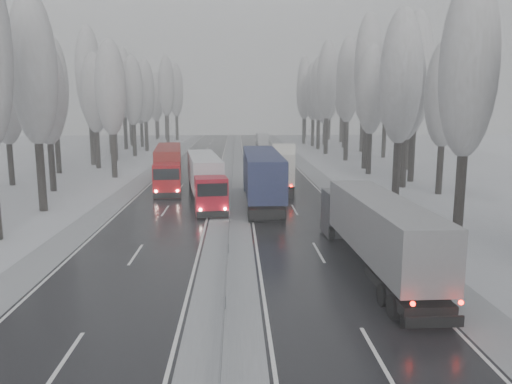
{
  "coord_description": "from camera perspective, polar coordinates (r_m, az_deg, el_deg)",
  "views": [
    {
      "loc": [
        0.52,
        -15.66,
        8.38
      ],
      "look_at": [
        1.94,
        20.05,
        2.2
      ],
      "focal_mm": 35.0,
      "sensor_mm": 36.0,
      "label": 1
    }
  ],
  "objects": [
    {
      "name": "tree_38",
      "position": [
        133.67,
        5.66,
        11.14
      ],
      "size": [
        3.6,
        3.6,
        17.97
      ],
      "color": "black",
      "rests_on": "ground"
    },
    {
      "name": "tree_71",
      "position": [
        101.28,
        -14.92,
        11.89
      ],
      "size": [
        3.6,
        3.6,
        19.61
      ],
      "color": "black",
      "rests_on": "ground"
    },
    {
      "name": "median_guardrail",
      "position": [
        46.31,
        -2.89,
        0.13
      ],
      "size": [
        0.12,
        200.0,
        0.76
      ],
      "color": "slate",
      "rests_on": "ground"
    },
    {
      "name": "tree_28",
      "position": [
        89.13,
        8.14,
        12.46
      ],
      "size": [
        3.6,
        3.6,
        19.62
      ],
      "color": "black",
      "rests_on": "ground"
    },
    {
      "name": "tree_66",
      "position": [
        80.23,
        -16.01,
        10.48
      ],
      "size": [
        3.6,
        3.6,
        15.23
      ],
      "color": "black",
      "rests_on": "ground"
    },
    {
      "name": "tree_61",
      "position": [
        58.99,
        -26.72,
        9.4
      ],
      "size": [
        3.6,
        3.6,
        13.95
      ],
      "color": "black",
      "rests_on": "ground"
    },
    {
      "name": "ground",
      "position": [
        17.77,
        -3.9,
        -18.35
      ],
      "size": [
        260.0,
        260.0,
        0.0
      ],
      "primitive_type": "plane",
      "color": "silver",
      "rests_on": "ground"
    },
    {
      "name": "truck_blue_box",
      "position": [
        42.94,
        0.62,
        2.15
      ],
      "size": [
        2.93,
        17.76,
        4.54
      ],
      "rotation": [
        0.0,
        0.0,
        0.01
      ],
      "color": "#1F2D4E",
      "rests_on": "ground"
    },
    {
      "name": "tree_29",
      "position": [
        94.56,
        12.17,
        11.59
      ],
      "size": [
        3.6,
        3.6,
        18.11
      ],
      "color": "black",
      "rests_on": "ground"
    },
    {
      "name": "tree_37",
      "position": [
        128.02,
        8.45,
        10.69
      ],
      "size": [
        3.6,
        3.6,
        16.37
      ],
      "color": "black",
      "rests_on": "ground"
    },
    {
      "name": "tree_72",
      "position": [
        106.01,
        -13.07,
        10.31
      ],
      "size": [
        3.6,
        3.6,
        15.11
      ],
      "color": "black",
      "rests_on": "ground"
    },
    {
      "name": "tree_18",
      "position": [
        44.99,
        16.22,
        12.39
      ],
      "size": [
        3.6,
        3.6,
        16.58
      ],
      "color": "black",
      "rests_on": "ground"
    },
    {
      "name": "truck_cream_box",
      "position": [
        51.84,
        3.09,
        3.2
      ],
      "size": [
        4.45,
        16.32,
        4.15
      ],
      "rotation": [
        0.0,
        0.0,
        -0.12
      ],
      "color": "#B3B09E",
      "rests_on": "ground"
    },
    {
      "name": "median_slush",
      "position": [
        46.42,
        -2.89,
        -0.58
      ],
      "size": [
        3.0,
        200.0,
        0.04
      ],
      "primitive_type": "cube",
      "color": "#9B9DA2",
      "rests_on": "ground"
    },
    {
      "name": "tree_32",
      "position": [
        106.14,
        6.58,
        11.26
      ],
      "size": [
        3.6,
        3.6,
        17.33
      ],
      "color": "black",
      "rests_on": "ground"
    },
    {
      "name": "truck_red_red",
      "position": [
        53.15,
        -9.97,
        3.19
      ],
      "size": [
        4.19,
        16.1,
        4.09
      ],
      "rotation": [
        0.0,
        0.0,
        0.11
      ],
      "color": "#A7090F",
      "rests_on": "ground"
    },
    {
      "name": "tree_33",
      "position": [
        110.56,
        7.87,
        10.18
      ],
      "size": [
        3.6,
        3.6,
        14.33
      ],
      "color": "black",
      "rests_on": "ground"
    },
    {
      "name": "shoulder_left",
      "position": [
        47.64,
        -15.25,
        -0.64
      ],
      "size": [
        2.4,
        200.0,
        0.04
      ],
      "primitive_type": "cube",
      "color": "#9B9DA2",
      "rests_on": "ground"
    },
    {
      "name": "carriageway_left",
      "position": [
        46.78,
        -9.33,
        -0.62
      ],
      "size": [
        7.5,
        200.0,
        0.03
      ],
      "primitive_type": "cube",
      "color": "black",
      "rests_on": "ground"
    },
    {
      "name": "tree_22",
      "position": [
        63.47,
        13.04,
        11.25
      ],
      "size": [
        3.6,
        3.6,
        15.86
      ],
      "color": "black",
      "rests_on": "ground"
    },
    {
      "name": "tree_76",
      "position": [
        125.28,
        -9.13,
        11.33
      ],
      "size": [
        3.6,
        3.6,
        18.55
      ],
      "color": "black",
      "rests_on": "ground"
    },
    {
      "name": "tree_27",
      "position": [
        84.52,
        14.66,
        11.52
      ],
      "size": [
        3.6,
        3.6,
        17.62
      ],
      "color": "black",
      "rests_on": "ground"
    },
    {
      "name": "tree_24",
      "position": [
        69.08,
        12.66,
        13.57
      ],
      "size": [
        3.6,
        3.6,
        20.49
      ],
      "color": "black",
      "rests_on": "ground"
    },
    {
      "name": "truck_grey_tarp",
      "position": [
        26.38,
        13.36,
        -3.84
      ],
      "size": [
        2.83,
        15.3,
        3.91
      ],
      "rotation": [
        0.0,
        0.0,
        0.03
      ],
      "color": "#434347",
      "rests_on": "ground"
    },
    {
      "name": "tree_21",
      "position": [
        58.34,
        17.83,
        12.91
      ],
      "size": [
        3.6,
        3.6,
        18.62
      ],
      "color": "black",
      "rests_on": "ground"
    },
    {
      "name": "shoulder_right",
      "position": [
        47.42,
        9.53,
        -0.48
      ],
      "size": [
        2.4,
        200.0,
        0.04
      ],
      "primitive_type": "cube",
      "color": "#9B9DA2",
      "rests_on": "ground"
    },
    {
      "name": "tree_20",
      "position": [
        53.74,
        16.92,
        11.28
      ],
      "size": [
        3.6,
        3.6,
        15.71
      ],
      "color": "black",
      "rests_on": "ground"
    },
    {
      "name": "tree_60",
      "position": [
        53.12,
        -22.79,
        10.37
      ],
      "size": [
        3.6,
        3.6,
        14.84
      ],
      "color": "black",
      "rests_on": "ground"
    },
    {
      "name": "tree_74",
      "position": [
        116.12,
        -10.21,
        11.78
      ],
      "size": [
        3.6,
        3.6,
        19.68
      ],
      "color": "black",
      "rests_on": "ground"
    },
    {
      "name": "tree_67",
      "position": [
        84.47,
        -16.34,
        11.22
      ],
      "size": [
        3.6,
        3.6,
        17.09
      ],
      "color": "black",
      "rests_on": "ground"
    },
    {
      "name": "truck_red_white",
      "position": [
        44.78,
        -5.89,
        1.96
      ],
      "size": [
        4.43,
        15.53,
        3.95
      ],
      "rotation": [
        0.0,
        0.0,
        0.13
      ],
      "color": "#AA0919",
      "rests_on": "ground"
    },
    {
      "name": "tree_62",
      "position": [
        61.16,
        -16.28,
        11.28
      ],
      "size": [
        3.6,
        3.6,
        16.04
      ],
      "color": "black",
      "rests_on": "ground"
    },
    {
      "name": "tree_75",
      "position": [
        121.58,
        -14.29,
        11.22
      ],
      "size": [
        3.6,
        3.6,
        18.6
      ],
      "color": "black",
      "rests_on": "ground"
    },
    {
      "name": "tree_39",
      "position": [
        138.01,
        6.6,
        10.61
      ],
      "size": [
        3.6,
        3.6,
        16.19
      ],
      "color": "black",
      "rests_on": "ground"
    },
    {
      "name": "tree_79",
      "position": [
        136.6,
        -11.26,
        10.73
      ],
      "size": [
        3.6,
        3.6,
        17.07
      ],
      "color": "black",
      "rests_on": "ground"
    },
    {
      "name": "tree_36",
      "position": [
        123.02,
        5.56,
        11.93
      ],
      "size": [
        3.6,
        3.6,
        20.23
      ],
      "color": "black",
      "rests_on": "ground"
    },
    {
      "name": "tree_23",
      "position": [
        69.13,
        17.22,
        9.7
      ],
      "size": [
        3.6,
        3.6,
        13.55
      ],
      "color": "black",
      "rests_on": "ground"
    },
    {
      "name": "tree_34",
      "position": [
        113.05,
        5.56,
        11.28
      ],
      "size": [
        3.6,
        3.6,
        17.63
      ],
      "color": "black",
      "rests_on": "ground"
    },
    {
      "name": "tree_68",
      "position": [
        86.51,
        -13.94,
        11.1
      ],
      "size": [
        3.6,
        3.6,
        16.65
      ],
      "color": "black",
      "rests_on": "ground"
    },
    {
      "name": "tree_16",
      "position": [
        34.6,
        23.14,
        12.83
      ],
      "size": [
        3.6,
        3.6,
        16.53
      ],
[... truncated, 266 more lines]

